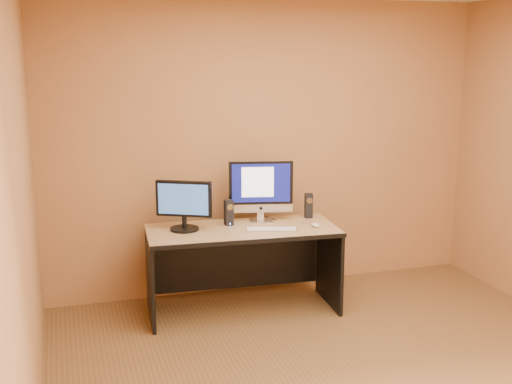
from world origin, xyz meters
The scene contains 10 objects.
walls centered at (0.00, 0.00, 1.30)m, with size 4.00×4.00×2.60m, color #A47042, non-canonical shape.
desk centered at (-0.39, 1.46, 0.36)m, with size 1.56×0.68×0.72m, color #AB8355, non-canonical shape.
imac centered at (-0.17, 1.65, 0.99)m, with size 0.55×0.20×0.54m, color #B4B4B9, non-canonical shape.
second_monitor centered at (-0.85, 1.56, 0.92)m, with size 0.47×0.23×0.41m, color black, non-canonical shape.
speaker_left centered at (-0.47, 1.61, 0.83)m, with size 0.07×0.07×0.21m, color black, non-canonical shape.
speaker_right centered at (0.26, 1.64, 0.83)m, with size 0.07×0.07×0.21m, color black, non-canonical shape.
keyboard centered at (-0.18, 1.34, 0.73)m, with size 0.42×0.11×0.02m, color silver.
mouse centered at (0.20, 1.33, 0.74)m, with size 0.06×0.10×0.04m, color silver.
cable_a centered at (-0.07, 1.73, 0.72)m, with size 0.01×0.01×0.21m, color black.
cable_b centered at (-0.13, 1.76, 0.72)m, with size 0.01×0.01×0.18m, color black.
Camera 1 is at (-1.79, -3.42, 2.15)m, focal length 45.00 mm.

